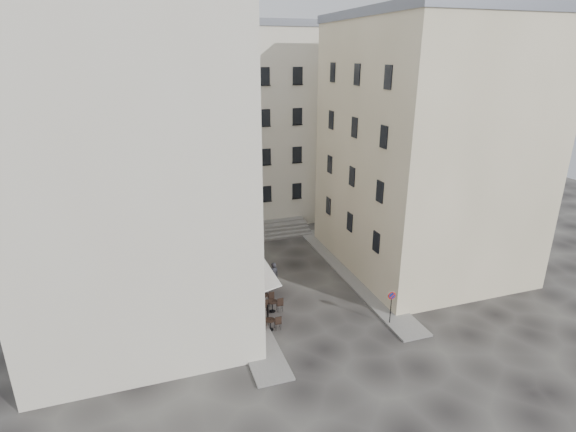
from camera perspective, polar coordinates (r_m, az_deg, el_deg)
name	(u,v)px	position (r m, az deg, el deg)	size (l,w,h in m)	color
ground	(310,302)	(30.90, 2.80, -10.85)	(90.00, 90.00, 0.00)	black
sidewalk_left	(232,284)	(33.14, -7.10, -8.61)	(2.00, 22.00, 0.12)	slate
sidewalk_right	(351,272)	(34.92, 7.96, -7.10)	(2.00, 18.00, 0.12)	slate
building_left	(128,153)	(28.24, -19.67, 7.56)	(12.20, 16.20, 20.60)	beige
building_right	(426,146)	(35.36, 17.18, 8.45)	(12.20, 14.20, 18.60)	#BBAF8B
building_back	(232,125)	(45.05, -7.15, 11.45)	(18.20, 10.20, 18.60)	beige
cafe_storefront	(243,280)	(29.73, -5.70, -8.11)	(1.74, 7.30, 3.50)	#421009
stone_steps	(261,231)	(41.50, -3.47, -1.93)	(9.00, 3.15, 0.80)	#625F5D
bollard_near	(268,311)	(28.93, -2.59, -11.96)	(0.12, 0.12, 0.98)	black
bollard_mid	(254,285)	(31.86, -4.35, -8.79)	(0.12, 0.12, 0.98)	black
bollard_far	(243,265)	(34.90, -5.79, -6.16)	(0.12, 0.12, 0.98)	black
no_parking_sign	(391,301)	(28.46, 13.00, -10.53)	(0.52, 0.11, 2.28)	black
bistro_table_a	(270,323)	(27.86, -2.28, -13.47)	(1.30, 0.61, 0.92)	black
bistro_table_b	(272,305)	(29.58, -2.04, -11.23)	(1.39, 0.65, 0.98)	black
bistro_table_c	(264,298)	(30.47, -3.02, -10.36)	(1.26, 0.59, 0.89)	black
bistro_table_d	(259,278)	(33.05, -3.75, -7.86)	(1.18, 0.55, 0.83)	black
bistro_table_e	(256,277)	(33.15, -4.13, -7.72)	(1.27, 0.59, 0.89)	black
pedestrian	(273,275)	(32.17, -1.86, -7.52)	(0.72, 0.47, 1.96)	black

